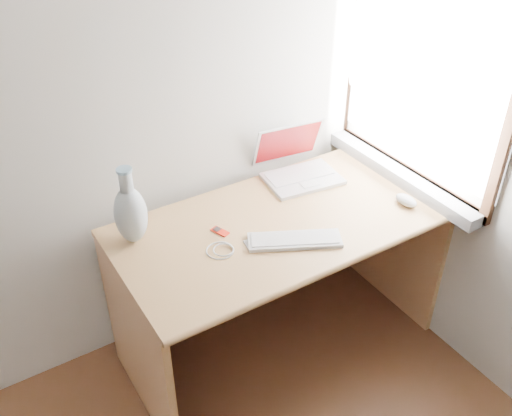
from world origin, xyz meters
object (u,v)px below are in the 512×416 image
desk (270,249)px  vase (130,213)px  laptop (297,166)px  external_keyboard (295,240)px

desk → vase: vase is taller
desk → vase: size_ratio=4.26×
laptop → vase: 0.86m
desk → external_keyboard: (-0.04, -0.24, 0.23)m
desk → laptop: laptop is taller
desk → external_keyboard: bearing=-99.8°
vase → laptop: bearing=4.0°
laptop → vase: bearing=-169.0°
external_keyboard → laptop: bearing=81.0°
laptop → external_keyboard: (-0.31, -0.42, -0.04)m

